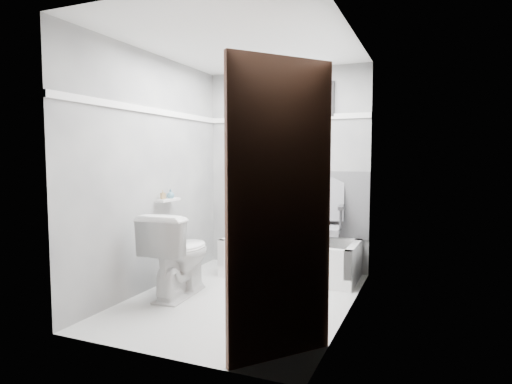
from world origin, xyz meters
The scene contains 19 objects.
floor centered at (0.00, 0.00, 0.00)m, with size 2.60×2.60×0.00m, color silver.
ceiling centered at (0.00, 0.00, 2.40)m, with size 2.60×2.60×0.00m, color silver.
wall_back centered at (0.00, 1.30, 1.20)m, with size 2.00×0.02×2.40m, color slate.
wall_front centered at (0.00, -1.30, 1.20)m, with size 2.00×0.02×2.40m, color slate.
wall_left centered at (-1.00, 0.00, 1.20)m, with size 0.02×2.60×2.40m, color slate.
wall_right centered at (1.00, 0.00, 1.20)m, with size 0.02×2.60×2.40m, color slate.
bathtub centered at (0.18, 0.93, 0.21)m, with size 1.50×0.70×0.42m, color white, non-canonical shape.
office_chair centered at (0.48, 0.98, 0.63)m, with size 0.58×0.58×1.01m, color #5E5E62, non-canonical shape.
toilet centered at (-0.62, -0.13, 0.41)m, with size 0.46×0.83×0.81m, color white.
door centered at (0.98, -1.28, 1.00)m, with size 0.78×0.78×2.00m, color #512D1E, non-canonical shape.
window centered at (0.25, 1.29, 2.02)m, with size 0.66×0.04×0.40m, color black, non-canonical shape.
backerboard centered at (0.25, 1.29, 0.80)m, with size 1.50×0.02×0.78m, color #4C4C4F.
trim_back centered at (0.00, 1.29, 1.82)m, with size 2.00×0.02×0.06m, color white.
trim_left centered at (-0.99, 0.00, 1.82)m, with size 0.02×2.60×0.06m, color white.
pole centered at (-0.05, 1.06, 1.05)m, with size 0.02×0.02×1.95m, color white.
shelf centered at (-0.93, 0.16, 0.90)m, with size 0.10×0.32×0.03m, color silver.
soap_bottle_a centered at (-0.94, 0.08, 0.97)m, with size 0.04×0.04×0.10m, color olive.
soap_bottle_b centered at (-0.94, 0.22, 0.96)m, with size 0.08×0.08×0.10m, color slate.
faucet centered at (-0.20, 1.27, 0.55)m, with size 0.26×0.10×0.16m, color silver, non-canonical shape.
Camera 1 is at (1.66, -3.63, 1.35)m, focal length 30.00 mm.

